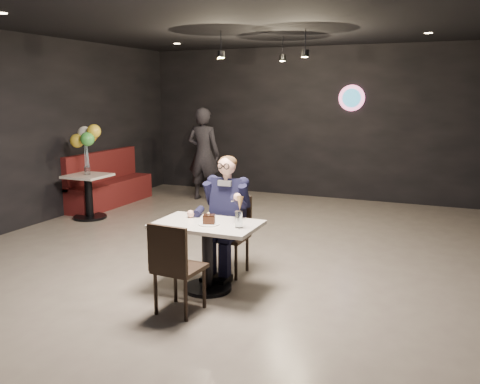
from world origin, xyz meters
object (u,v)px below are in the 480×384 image
at_px(chair_near, 180,266).
at_px(passerby, 204,154).
at_px(booth_bench, 110,179).
at_px(main_table, 207,257).
at_px(side_table, 89,195).
at_px(balloon_vase, 87,170).
at_px(seated_man, 228,214).
at_px(sundae_glass, 239,219).
at_px(chair_far, 228,236).

relative_size(chair_near, passerby, 0.50).
height_order(booth_bench, passerby, passerby).
bearing_deg(chair_near, main_table, 93.56).
bearing_deg(side_table, balloon_vase, 0.00).
relative_size(seated_man, passerby, 0.79).
distance_m(chair_near, booth_bench, 5.14).
xyz_separation_m(chair_near, balloon_vase, (-3.28, 2.69, 0.36)).
xyz_separation_m(booth_bench, side_table, (0.30, -1.00, -0.10)).
bearing_deg(sundae_glass, booth_bench, 141.63).
bearing_deg(seated_man, chair_near, -90.00).
bearing_deg(passerby, chair_near, 111.58).
distance_m(side_table, passerby, 2.46).
height_order(seated_man, sundae_glass, seated_man).
relative_size(main_table, chair_far, 1.20).
xyz_separation_m(chair_near, booth_bench, (-3.58, 3.69, 0.05)).
bearing_deg(chair_far, passerby, 120.62).
xyz_separation_m(main_table, sundae_glass, (0.39, -0.05, 0.46)).
bearing_deg(seated_man, passerby, 120.62).
bearing_deg(booth_bench, sundae_glass, -38.37).
bearing_deg(booth_bench, seated_man, -35.38).
xyz_separation_m(chair_far, seated_man, (0.00, 0.00, 0.26)).
height_order(side_table, balloon_vase, balloon_vase).
relative_size(chair_near, sundae_glass, 5.36).
bearing_deg(main_table, passerby, 117.24).
xyz_separation_m(side_table, passerby, (1.10, 2.14, 0.51)).
distance_m(chair_near, sundae_glass, 0.77).
distance_m(sundae_glass, side_table, 4.27).
bearing_deg(booth_bench, balloon_vase, -73.30).
distance_m(sundae_glass, booth_bench, 5.07).
bearing_deg(booth_bench, passerby, 39.07).
distance_m(main_table, sundae_glass, 0.60).
distance_m(chair_far, sundae_glass, 0.81).
xyz_separation_m(seated_man, sundae_glass, (0.39, -0.60, 0.12)).
distance_m(main_table, seated_man, 0.65).
height_order(chair_far, chair_near, same).
relative_size(balloon_vase, passerby, 0.08).
bearing_deg(balloon_vase, main_table, -32.54).
height_order(seated_man, balloon_vase, seated_man).
bearing_deg(side_table, chair_far, -25.18).
distance_m(seated_man, sundae_glass, 0.72).
distance_m(chair_far, balloon_vase, 3.64).
distance_m(chair_far, side_table, 3.62).
distance_m(sundae_glass, passerby, 4.99).
bearing_deg(main_table, seated_man, 90.00).
height_order(chair_near, balloon_vase, chair_near).
bearing_deg(chair_near, booth_bench, 137.69).
bearing_deg(booth_bench, chair_near, -45.87).
bearing_deg(passerby, side_table, 60.06).
bearing_deg(side_table, main_table, -32.54).
bearing_deg(sundae_glass, main_table, 172.80).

